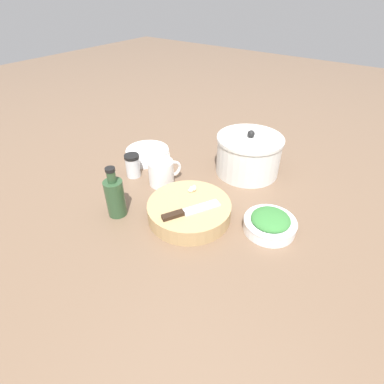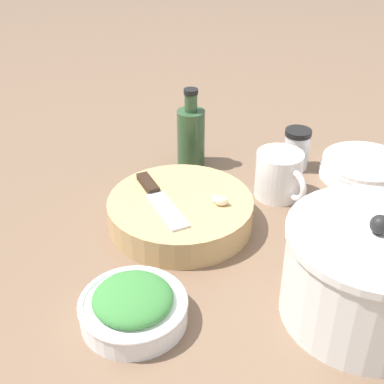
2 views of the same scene
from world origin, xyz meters
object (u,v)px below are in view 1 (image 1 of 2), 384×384
Objects in this scene: spice_jar at (133,165)px; herb_bowl at (270,223)px; garlic_cloves at (193,188)px; plate_stack at (148,154)px; coffee_mug at (162,172)px; cutting_board at (189,210)px; oil_bottle at (115,196)px; stock_pot at (248,155)px; chef_knife at (188,211)px.

herb_bowl is at bearing 2.46° from spice_jar.
plate_stack is (-0.35, 0.14, -0.04)m from garlic_cloves.
herb_bowl is 1.30× the size of coffee_mug.
cutting_board is at bearing -63.92° from garlic_cloves.
oil_bottle is at bearing -131.28° from garlic_cloves.
spice_jar reaches higher than herb_bowl.
oil_bottle is (-0.00, -0.23, 0.02)m from coffee_mug.
oil_bottle is at bearing -62.26° from plate_stack.
stock_pot is at bearing 20.74° from plate_stack.
cutting_board is at bearing -158.06° from herb_bowl.
garlic_cloves is 0.23× the size of oil_bottle.
chef_knife is 0.48m from plate_stack.
spice_jar is (-0.30, 0.00, -0.02)m from garlic_cloves.
stock_pot is (0.22, 0.27, 0.03)m from coffee_mug.
spice_jar is at bearing -140.04° from stock_pot.
herb_bowl is at bearing 6.10° from garlic_cloves.
spice_jar is 0.15m from plate_stack.
cutting_board is 0.44m from plate_stack.
stock_pot is (-0.22, 0.27, 0.05)m from herb_bowl.
chef_knife is (0.02, -0.04, 0.03)m from cutting_board.
stock_pot is (0.05, 0.30, 0.01)m from garlic_cloves.
cutting_board is 1.41× the size of plate_stack.
oil_bottle reaches higher than chef_knife.
coffee_mug is 0.22m from plate_stack.
chef_knife is 0.26m from coffee_mug.
garlic_cloves is at bearing 116.08° from cutting_board.
stock_pot is (0.40, 0.15, 0.06)m from plate_stack.
cutting_board is 0.05m from chef_knife.
stock_pot is (0.35, 0.29, 0.03)m from spice_jar.
herb_bowl is at bearing -10.50° from plate_stack.
coffee_mug is at bearing 11.78° from spice_jar.
chef_knife is 1.45× the size of coffee_mug.
chef_knife is at bearing 21.87° from oil_bottle.
stock_pot is at bearing 129.25° from herb_bowl.
spice_jar reaches higher than chef_knife.
chef_knife is 4.51× the size of garlic_cloves.
coffee_mug is (-0.44, 0.00, 0.02)m from herb_bowl.
herb_bowl is at bearing 21.94° from cutting_board.
herb_bowl is (0.22, 0.13, -0.03)m from chef_knife.
plate_stack is at bearing 157.52° from garlic_cloves.
spice_jar reaches higher than cutting_board.
chef_knife is at bearing -31.60° from plate_stack.
oil_bottle reaches higher than herb_bowl.
oil_bottle is at bearing -58.06° from spice_jar.
garlic_cloves is 0.38m from plate_stack.
spice_jar is at bearing -168.90° from chef_knife.
cutting_board is at bearing 149.07° from chef_knife.
stock_pot reaches higher than plate_stack.
stock_pot reaches higher than oil_bottle.
cutting_board is 2.94× the size of spice_jar.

